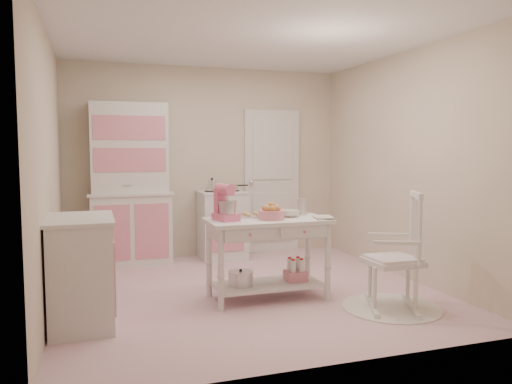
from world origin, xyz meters
TOP-DOWN VIEW (x-y plane):
  - room_shell at (0.00, 0.00)m, footprint 3.84×3.84m
  - door at (0.95, 1.87)m, footprint 0.82×0.05m
  - hutch at (-1.06, 1.66)m, footprint 1.06×0.50m
  - stove at (0.14, 1.61)m, footprint 0.62×0.57m
  - base_cabinet at (-1.63, -0.51)m, footprint 0.54×0.84m
  - lace_rug at (1.11, -0.96)m, footprint 0.92×0.92m
  - rocking_chair at (1.11, -0.96)m, footprint 0.73×0.85m
  - work_table at (0.11, -0.31)m, footprint 1.20×0.60m
  - stand_mixer at (-0.31, -0.29)m, footprint 0.27×0.33m
  - cookie_tray at (-0.04, -0.13)m, footprint 0.34×0.24m
  - bread_basket at (0.13, -0.36)m, footprint 0.25×0.25m
  - mixing_bowl at (0.37, -0.23)m, footprint 0.22×0.22m
  - metal_pitcher at (0.55, -0.15)m, footprint 0.10×0.10m
  - recipe_book at (0.56, -0.43)m, footprint 0.22×0.26m

SIDE VIEW (x-z plane):
  - lace_rug at x=1.11m, z-range 0.00..0.01m
  - work_table at x=0.11m, z-range 0.00..0.80m
  - stove at x=0.14m, z-range 0.00..0.92m
  - base_cabinet at x=-1.63m, z-range 0.00..0.92m
  - rocking_chair at x=1.11m, z-range 0.00..1.10m
  - cookie_tray at x=-0.04m, z-range 0.80..0.82m
  - recipe_book at x=0.56m, z-range 0.80..0.82m
  - mixing_bowl at x=0.37m, z-range 0.80..0.87m
  - bread_basket at x=0.13m, z-range 0.80..0.89m
  - metal_pitcher at x=0.55m, z-range 0.80..0.97m
  - stand_mixer at x=-0.31m, z-range 0.80..1.14m
  - door at x=0.95m, z-range 0.00..2.04m
  - hutch at x=-1.06m, z-range 0.00..2.08m
  - room_shell at x=0.00m, z-range 0.34..2.96m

